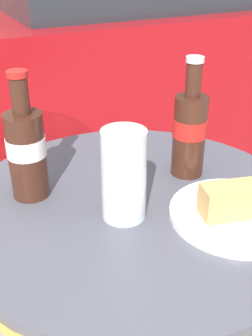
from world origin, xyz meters
TOP-DOWN VIEW (x-y plane):
  - bistro_table at (0.00, 0.00)m, footprint 0.66×0.66m
  - cola_bottle_left at (0.14, 0.04)m, footprint 0.07×0.07m
  - cola_bottle_right at (-0.16, 0.10)m, footprint 0.07×0.07m
  - drinking_glass at (-0.04, -0.04)m, footprint 0.07×0.07m
  - lunch_plate_near at (0.13, -0.13)m, footprint 0.23×0.23m
  - parked_car at (1.17, 1.61)m, footprint 3.98×1.80m

SIDE VIEW (x-z plane):
  - bistro_table at x=0.00m, z-range 0.15..0.84m
  - parked_car at x=1.17m, z-range -0.02..1.24m
  - lunch_plate_near at x=0.13m, z-range 0.68..0.75m
  - drinking_glass at x=-0.04m, z-range 0.69..0.85m
  - cola_bottle_right at x=-0.16m, z-range 0.67..0.90m
  - cola_bottle_left at x=0.14m, z-range 0.67..0.91m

